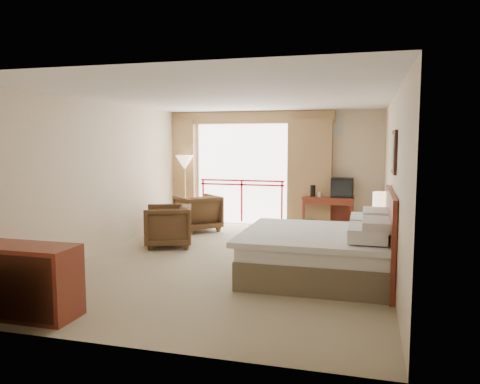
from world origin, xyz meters
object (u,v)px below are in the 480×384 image
(nightstand, at_px, (381,243))
(armchair_near, at_px, (169,246))
(table_lamp, at_px, (382,200))
(armchair_far, at_px, (198,230))
(bed, at_px, (321,252))
(side_table, at_px, (167,221))
(wastebasket, at_px, (309,227))
(dresser, at_px, (24,281))
(tv, at_px, (342,188))
(floor_lamp, at_px, (185,165))
(desk, at_px, (328,204))

(nightstand, xyz_separation_m, armchair_near, (-3.88, 0.08, -0.30))
(table_lamp, relative_size, armchair_far, 0.60)
(bed, distance_m, side_table, 3.91)
(wastebasket, relative_size, side_table, 0.65)
(nightstand, height_order, dresser, dresser)
(nightstand, height_order, tv, tv)
(side_table, bearing_deg, dresser, -86.97)
(nightstand, relative_size, armchair_far, 0.68)
(wastebasket, height_order, dresser, dresser)
(armchair_far, relative_size, floor_lamp, 0.53)
(table_lamp, bearing_deg, bed, -125.30)
(desk, relative_size, armchair_far, 1.29)
(bed, bearing_deg, table_lamp, 54.70)
(nightstand, height_order, wastebasket, nightstand)
(dresser, bearing_deg, desk, 65.89)
(nightstand, distance_m, table_lamp, 0.72)
(desk, bearing_deg, dresser, -111.24)
(armchair_near, bearing_deg, armchair_far, 159.93)
(table_lamp, height_order, dresser, table_lamp)
(desk, xyz_separation_m, floor_lamp, (-3.38, -0.31, 0.85))
(nightstand, bearing_deg, armchair_far, 158.77)
(desk, xyz_separation_m, wastebasket, (-0.33, -0.83, -0.42))
(tv, relative_size, armchair_far, 0.55)
(tv, height_order, armchair_far, tv)
(side_table, height_order, floor_lamp, floor_lamp)
(wastebasket, height_order, side_table, side_table)
(armchair_far, distance_m, armchair_near, 1.64)
(wastebasket, xyz_separation_m, armchair_far, (-2.48, -0.15, -0.17))
(bed, distance_m, nightstand, 1.48)
(floor_lamp, bearing_deg, side_table, -82.01)
(nightstand, relative_size, armchair_near, 0.69)
(desk, bearing_deg, floor_lamp, -171.34)
(dresser, bearing_deg, armchair_far, 89.41)
(armchair_far, distance_m, floor_lamp, 1.68)
(armchair_near, xyz_separation_m, dresser, (-0.12, -3.74, 0.41))
(wastebasket, distance_m, armchair_near, 3.05)
(tv, xyz_separation_m, dresser, (-3.22, -6.30, -0.55))
(table_lamp, bearing_deg, armchair_near, 179.49)
(bed, xyz_separation_m, side_table, (-3.36, 2.00, -0.03))
(tv, xyz_separation_m, floor_lamp, (-3.68, -0.25, 0.47))
(table_lamp, relative_size, side_table, 1.05)
(bed, relative_size, armchair_far, 2.40)
(bed, bearing_deg, armchair_far, 135.93)
(wastebasket, bearing_deg, table_lamp, -52.21)
(nightstand, bearing_deg, tv, 109.13)
(tv, xyz_separation_m, armchair_far, (-3.11, -0.92, -0.96))
(desk, xyz_separation_m, dresser, (-2.92, -6.35, -0.17))
(bed, bearing_deg, armchair_near, 156.93)
(armchair_far, relative_size, side_table, 1.74)
(nightstand, distance_m, side_table, 4.31)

